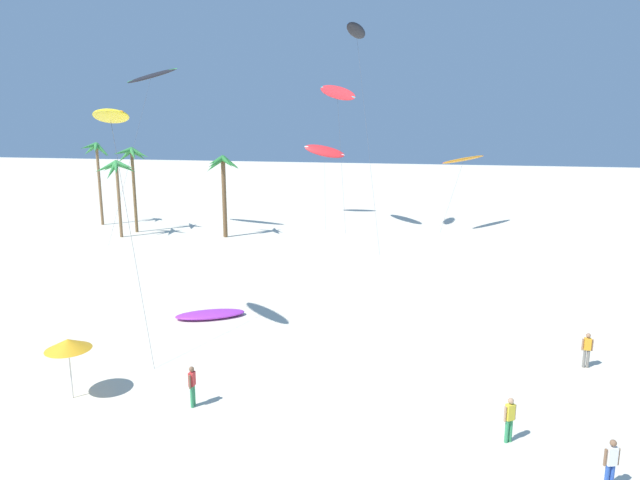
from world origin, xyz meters
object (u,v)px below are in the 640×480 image
(palm_tree_1, at_px, (97,156))
(flying_kite_2, at_px, (110,116))
(flying_kite_4, at_px, (151,76))
(grounded_kite_0, at_px, (210,314))
(palm_tree_0, at_px, (132,161))
(palm_tree_3, at_px, (223,171))
(palm_tree_2, at_px, (116,171))
(beach_umbrella, at_px, (68,344))
(flying_kite_5, at_px, (356,31))
(person_near_right, at_px, (192,385))
(flying_kite_0, at_px, (337,92))
(flying_kite_6, at_px, (325,151))
(flying_kite_1, at_px, (464,159))
(person_foreground_walker, at_px, (510,418))
(person_far_watcher, at_px, (587,349))
(person_mid_field, at_px, (611,462))

(palm_tree_1, relative_size, flying_kite_2, 0.76)
(flying_kite_4, distance_m, grounded_kite_0, 32.03)
(palm_tree_0, height_order, palm_tree_3, palm_tree_0)
(palm_tree_2, xyz_separation_m, beach_umbrella, (17.09, -30.51, -4.21))
(flying_kite_5, bearing_deg, person_near_right, -90.42)
(flying_kite_0, height_order, beach_umbrella, flying_kite_0)
(flying_kite_2, bearing_deg, flying_kite_6, 89.03)
(grounded_kite_0, bearing_deg, flying_kite_5, 81.45)
(flying_kite_1, distance_m, person_foreground_walker, 42.55)
(flying_kite_6, bearing_deg, flying_kite_1, -21.05)
(palm_tree_1, height_order, person_far_watcher, palm_tree_1)
(flying_kite_0, relative_size, person_far_watcher, 9.26)
(palm_tree_1, distance_m, beach_umbrella, 43.32)
(palm_tree_1, bearing_deg, grounded_kite_0, -46.31)
(flying_kite_5, bearing_deg, flying_kite_4, -169.89)
(grounded_kite_0, bearing_deg, palm_tree_0, 129.01)
(beach_umbrella, bearing_deg, flying_kite_2, 100.37)
(flying_kite_6, xyz_separation_m, person_near_right, (5.54, -48.58, -6.91))
(flying_kite_2, height_order, flying_kite_4, flying_kite_4)
(palm_tree_3, xyz_separation_m, grounded_kite_0, (8.39, -22.50, -6.41))
(flying_kite_6, bearing_deg, beach_umbrella, -89.62)
(palm_tree_0, relative_size, flying_kite_6, 0.82)
(palm_tree_2, height_order, beach_umbrella, palm_tree_2)
(palm_tree_1, bearing_deg, palm_tree_0, -25.65)
(flying_kite_4, relative_size, person_mid_field, 9.76)
(flying_kite_5, distance_m, person_far_watcher, 38.13)
(palm_tree_3, distance_m, flying_kite_4, 11.88)
(palm_tree_1, xyz_separation_m, flying_kite_2, (22.07, -30.49, 3.88))
(palm_tree_1, xyz_separation_m, palm_tree_2, (6.03, -5.74, -1.10))
(beach_umbrella, bearing_deg, grounded_kite_0, 81.90)
(palm_tree_2, bearing_deg, palm_tree_0, 88.11)
(palm_tree_0, bearing_deg, grounded_kite_0, -50.99)
(palm_tree_1, distance_m, flying_kite_4, 12.21)
(flying_kite_1, bearing_deg, person_mid_field, -84.76)
(flying_kite_6, distance_m, person_near_right, 49.38)
(person_near_right, bearing_deg, palm_tree_1, 128.40)
(flying_kite_5, height_order, flying_kite_6, flying_kite_5)
(flying_kite_2, relative_size, flying_kite_5, 0.59)
(palm_tree_2, relative_size, palm_tree_3, 0.94)
(person_foreground_walker, distance_m, person_mid_field, 3.50)
(person_mid_field, bearing_deg, flying_kite_4, 134.78)
(flying_kite_2, distance_m, person_foreground_walker, 21.88)
(flying_kite_6, bearing_deg, palm_tree_2, -132.12)
(flying_kite_6, height_order, grounded_kite_0, flying_kite_6)
(flying_kite_2, distance_m, person_mid_field, 24.82)
(flying_kite_6, bearing_deg, person_foreground_walker, -69.89)
(palm_tree_0, bearing_deg, person_near_right, -55.91)
(palm_tree_2, xyz_separation_m, flying_kite_4, (2.68, 2.99, 9.21))
(flying_kite_4, bearing_deg, palm_tree_3, -3.93)
(flying_kite_4, bearing_deg, person_near_right, -59.27)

